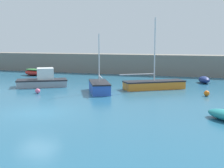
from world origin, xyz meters
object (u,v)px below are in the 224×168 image
dinghy_near_pier (204,80)px  mooring_buoy_orange (207,93)px  rowboat_with_red_cover (33,72)px  motorboat_with_cabin (43,80)px  mooring_buoy_pink (38,91)px  sailboat_tall_mast (154,84)px  sailboat_twin_hulled (99,87)px

dinghy_near_pier → mooring_buoy_orange: (0.61, -8.59, -0.14)m
dinghy_near_pier → rowboat_with_red_cover: size_ratio=0.85×
motorboat_with_cabin → rowboat_with_red_cover: 11.28m
mooring_buoy_pink → dinghy_near_pier: bearing=41.8°
dinghy_near_pier → rowboat_with_red_cover: rowboat_with_red_cover is taller
sailboat_tall_mast → motorboat_with_cabin: 11.19m
motorboat_with_cabin → mooring_buoy_orange: size_ratio=11.54×
sailboat_twin_hulled → rowboat_with_red_cover: 17.22m
sailboat_twin_hulled → mooring_buoy_pink: size_ratio=11.84×
sailboat_tall_mast → motorboat_with_cabin: sailboat_tall_mast is taller
mooring_buoy_orange → sailboat_twin_hulled: bearing=-173.1°
dinghy_near_pier → sailboat_tall_mast: bearing=128.7°
dinghy_near_pier → mooring_buoy_orange: size_ratio=5.53×
motorboat_with_cabin → mooring_buoy_orange: motorboat_with_cabin is taller
motorboat_with_cabin → mooring_buoy_pink: (1.84, -3.90, -0.42)m
dinghy_near_pier → sailboat_twin_hulled: (-8.61, -9.70, 0.14)m
motorboat_with_cabin → rowboat_with_red_cover: bearing=-83.4°
mooring_buoy_pink → mooring_buoy_orange: mooring_buoy_orange is taller
rowboat_with_red_cover → mooring_buoy_orange: size_ratio=6.53×
dinghy_near_pier → sailboat_twin_hulled: size_ratio=0.49×
dinghy_near_pier → sailboat_tall_mast: 7.51m
mooring_buoy_pink → mooring_buoy_orange: 14.54m
motorboat_with_cabin → mooring_buoy_pink: size_ratio=12.22×
mooring_buoy_orange → motorboat_with_cabin: bearing=178.5°
sailboat_twin_hulled → rowboat_with_red_cover: sailboat_twin_hulled is taller
rowboat_with_red_cover → sailboat_tall_mast: bearing=176.2°
motorboat_with_cabin → mooring_buoy_pink: motorboat_with_cabin is taller
motorboat_with_cabin → sailboat_twin_hulled: size_ratio=1.03×
dinghy_near_pier → mooring_buoy_pink: bearing=115.8°
dinghy_near_pier → mooring_buoy_orange: bearing=168.1°
rowboat_with_red_cover → mooring_buoy_orange: (22.96, -9.28, -0.23)m
sailboat_twin_hulled → mooring_buoy_pink: 5.45m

